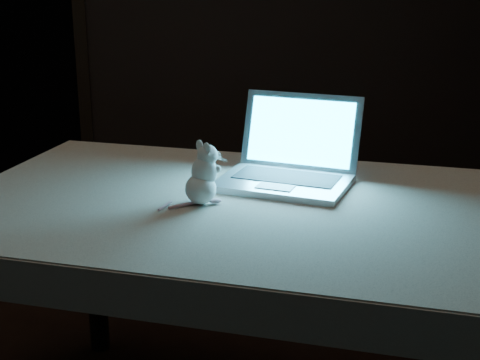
{
  "coord_description": "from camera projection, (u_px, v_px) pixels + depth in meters",
  "views": [
    {
      "loc": [
        -0.2,
        -2.18,
        1.56
      ],
      "look_at": [
        0.08,
        -0.16,
        0.92
      ],
      "focal_mm": 52.0,
      "sensor_mm": 36.0,
      "label": 1
    }
  ],
  "objects": [
    {
      "name": "table",
      "position": [
        226.0,
        323.0,
        2.29
      ],
      "size": [
        1.84,
        1.54,
        0.84
      ],
      "primitive_type": null,
      "rotation": [
        0.0,
        0.0,
        -0.4
      ],
      "color": "black",
      "rests_on": "floor"
    },
    {
      "name": "plush_mouse",
      "position": [
        200.0,
        173.0,
        2.11
      ],
      "size": [
        0.19,
        0.19,
        0.19
      ],
      "primitive_type": null,
      "rotation": [
        0.0,
        0.0,
        -0.58
      ],
      "color": "white",
      "rests_on": "tablecloth"
    },
    {
      "name": "laptop",
      "position": [
        284.0,
        144.0,
        2.26
      ],
      "size": [
        0.55,
        0.53,
        0.29
      ],
      "primitive_type": null,
      "rotation": [
        0.0,
        0.0,
        -0.51
      ],
      "color": "#B1B2B6",
      "rests_on": "tablecloth"
    },
    {
      "name": "back_wall",
      "position": [
        174.0,
        5.0,
        4.53
      ],
      "size": [
        4.5,
        0.04,
        2.6
      ],
      "primitive_type": "cube",
      "color": "black",
      "rests_on": "ground"
    },
    {
      "name": "doorway",
      "position": [
        4.0,
        44.0,
        4.46
      ],
      "size": [
        1.06,
        0.36,
        2.13
      ],
      "primitive_type": null,
      "color": "black",
      "rests_on": "back_wall"
    },
    {
      "name": "tablecloth",
      "position": [
        208.0,
        218.0,
        2.19
      ],
      "size": [
        1.99,
        1.67,
        0.12
      ],
      "primitive_type": null,
      "rotation": [
        0.0,
        0.0,
        -0.37
      ],
      "color": "beige",
      "rests_on": "table"
    }
  ]
}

